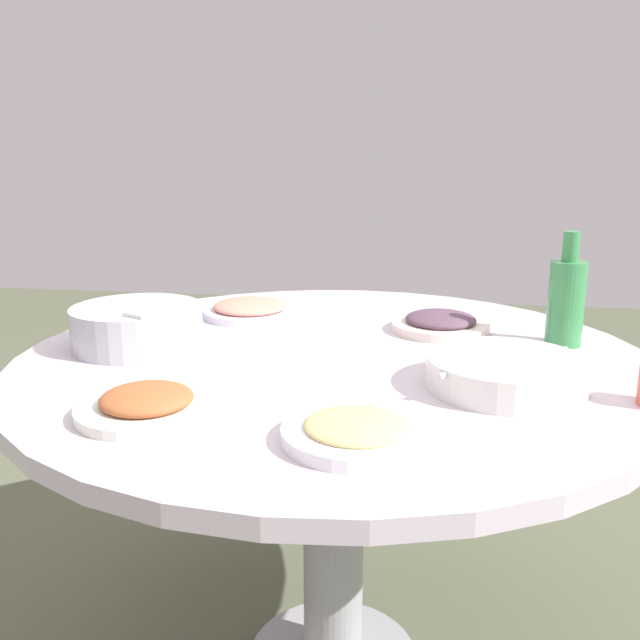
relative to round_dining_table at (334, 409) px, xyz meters
The scene contains 9 objects.
round_dining_table is the anchor object (origin of this frame).
rice_bowl 0.46m from the round_dining_table, 91.14° to the left, with size 0.28×0.28×0.10m.
soup_bowl 0.40m from the round_dining_table, 115.37° to the right, with size 0.29×0.29×0.06m.
dish_eggplant 0.35m from the round_dining_table, 44.66° to the right, with size 0.23×0.23×0.05m.
dish_noodles 0.46m from the round_dining_table, 168.15° to the right, with size 0.23×0.23×0.04m.
dish_shrimp 0.42m from the round_dining_table, 40.90° to the left, with size 0.24×0.24×0.04m.
dish_stirfry 0.48m from the round_dining_table, 145.53° to the left, with size 0.23×0.23×0.05m.
green_bottle 0.56m from the round_dining_table, 72.76° to the right, with size 0.08×0.08×0.25m.
tea_cup_far 0.54m from the round_dining_table, 61.02° to the left, with size 0.06×0.06×0.06m, color #2A5599.
Camera 1 is at (-1.38, -0.18, 1.20)m, focal length 38.87 mm.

